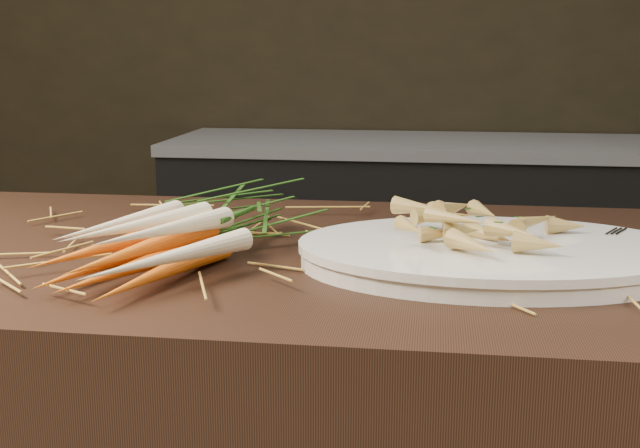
{
  "coord_description": "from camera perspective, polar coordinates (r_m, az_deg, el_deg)",
  "views": [
    {
      "loc": [
        0.34,
        -0.72,
        1.16
      ],
      "look_at": [
        0.21,
        0.19,
        0.96
      ],
      "focal_mm": 45.0,
      "sensor_mm": 36.0,
      "label": 1
    }
  ],
  "objects": [
    {
      "name": "back_counter",
      "position": [
        3.0,
        7.12,
        -2.01
      ],
      "size": [
        1.82,
        0.62,
        0.84
      ],
      "color": "black",
      "rests_on": "ground"
    },
    {
      "name": "straw_bedding",
      "position": [
        1.11,
        -10.05,
        -0.99
      ],
      "size": [
        1.4,
        0.6,
        0.02
      ],
      "primitive_type": null,
      "color": "olive",
      "rests_on": "main_counter"
    },
    {
      "name": "root_veg_bunch",
      "position": [
        1.03,
        -8.2,
        -0.07
      ],
      "size": [
        0.28,
        0.47,
        0.09
      ],
      "rotation": [
        0.0,
        0.0,
        -0.38
      ],
      "color": "#EF5711",
      "rests_on": "main_counter"
    },
    {
      "name": "serving_platter",
      "position": [
        1.0,
        12.16,
        -2.32
      ],
      "size": [
        0.49,
        0.35,
        0.03
      ],
      "primitive_type": null,
      "rotation": [
        0.0,
        0.0,
        0.09
      ],
      "color": "white",
      "rests_on": "main_counter"
    },
    {
      "name": "roasted_veg_heap",
      "position": [
        0.99,
        12.26,
        -0.17
      ],
      "size": [
        0.24,
        0.19,
        0.05
      ],
      "primitive_type": null,
      "rotation": [
        0.0,
        0.0,
        0.09
      ],
      "color": "#AA8341",
      "rests_on": "serving_platter"
    },
    {
      "name": "serving_fork",
      "position": [
        1.02,
        21.69,
        -1.85
      ],
      "size": [
        0.1,
        0.16,
        0.0
      ],
      "primitive_type": "cube",
      "rotation": [
        0.0,
        0.0,
        -0.5
      ],
      "color": "silver",
      "rests_on": "serving_platter"
    }
  ]
}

